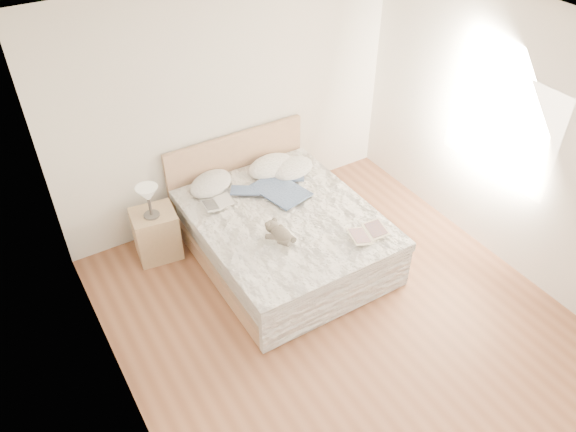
% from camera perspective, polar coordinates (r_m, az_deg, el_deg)
% --- Properties ---
extents(floor, '(4.00, 4.50, 0.00)m').
position_cam_1_polar(floor, '(5.51, 5.79, -10.93)').
color(floor, brown).
rests_on(floor, ground).
extents(ceiling, '(4.00, 4.50, 0.00)m').
position_cam_1_polar(ceiling, '(3.88, 8.41, 15.92)').
color(ceiling, white).
rests_on(ceiling, ground).
extents(wall_back, '(4.00, 0.02, 2.70)m').
position_cam_1_polar(wall_back, '(6.19, -5.92, 11.26)').
color(wall_back, white).
rests_on(wall_back, ground).
extents(wall_left, '(0.02, 4.50, 2.70)m').
position_cam_1_polar(wall_left, '(3.95, -17.32, -9.32)').
color(wall_left, white).
rests_on(wall_left, ground).
extents(wall_right, '(0.02, 4.50, 2.70)m').
position_cam_1_polar(wall_right, '(5.84, 22.83, 6.50)').
color(wall_right, white).
rests_on(wall_right, ground).
extents(window, '(0.02, 1.30, 1.10)m').
position_cam_1_polar(window, '(5.94, 20.83, 8.67)').
color(window, white).
rests_on(window, wall_right).
extents(bed, '(1.72, 2.14, 1.00)m').
position_cam_1_polar(bed, '(5.99, -0.72, -1.63)').
color(bed, tan).
rests_on(bed, floor).
extents(nightstand, '(0.50, 0.45, 0.56)m').
position_cam_1_polar(nightstand, '(6.17, -13.23, -1.78)').
color(nightstand, tan).
rests_on(nightstand, floor).
extents(table_lamp, '(0.27, 0.27, 0.36)m').
position_cam_1_polar(table_lamp, '(5.81, -14.04, 2.02)').
color(table_lamp, '#4D4843').
rests_on(table_lamp, nightstand).
extents(pillow_left, '(0.67, 0.61, 0.17)m').
position_cam_1_polar(pillow_left, '(6.17, -7.83, 3.28)').
color(pillow_left, silver).
rests_on(pillow_left, bed).
extents(pillow_middle, '(0.67, 0.54, 0.17)m').
position_cam_1_polar(pillow_middle, '(6.40, -1.73, 5.08)').
color(pillow_middle, white).
rests_on(pillow_middle, bed).
extents(pillow_right, '(0.62, 0.51, 0.16)m').
position_cam_1_polar(pillow_right, '(6.36, 0.49, 4.85)').
color(pillow_right, white).
rests_on(pillow_right, bed).
extents(blouse, '(0.78, 0.81, 0.03)m').
position_cam_1_polar(blouse, '(6.03, -0.78, 2.63)').
color(blouse, '#364B71').
rests_on(blouse, bed).
extents(photo_book, '(0.34, 0.25, 0.02)m').
position_cam_1_polar(photo_book, '(5.89, -7.17, 1.26)').
color(photo_book, silver).
rests_on(photo_book, bed).
extents(childrens_book, '(0.45, 0.36, 0.03)m').
position_cam_1_polar(childrens_book, '(5.52, 8.10, -1.75)').
color(childrens_book, beige).
rests_on(childrens_book, bed).
extents(teddy_bear, '(0.28, 0.34, 0.16)m').
position_cam_1_polar(teddy_bear, '(5.37, -0.68, -2.36)').
color(teddy_bear, '#655C4F').
rests_on(teddy_bear, bed).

